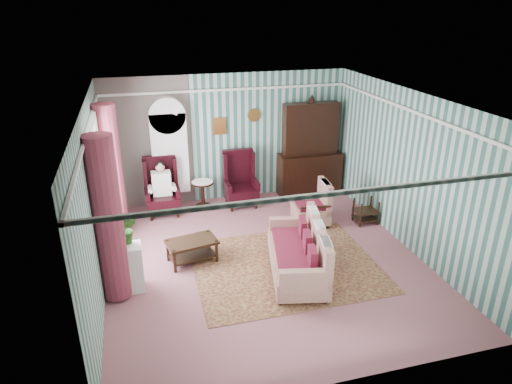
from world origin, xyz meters
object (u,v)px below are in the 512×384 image
object	(u,v)px
wingback_left	(162,187)
wingback_right	(241,180)
coffee_table	(192,251)
seated_woman	(162,189)
floral_armchair	(311,202)
round_side_table	(203,194)
nest_table	(366,211)
bookcase	(170,159)
plant_stand	(125,269)
sofa	(297,246)
dresser_hutch	(310,146)

from	to	relation	value
wingback_left	wingback_right	bearing A→B (deg)	0.00
coffee_table	seated_woman	bearing A→B (deg)	98.94
coffee_table	floral_armchair	bearing A→B (deg)	18.11
round_side_table	floral_armchair	size ratio (longest dim) A/B	0.61
nest_table	bookcase	bearing A→B (deg)	153.08
nest_table	seated_woman	bearing A→B (deg)	159.15
plant_stand	sofa	world-z (taller)	sofa
dresser_hutch	seated_woman	distance (m)	3.56
wingback_right	floral_armchair	xyz separation A→B (m)	(1.18, -1.30, -0.13)
seated_woman	nest_table	xyz separation A→B (m)	(4.07, -1.55, -0.32)
round_side_table	sofa	xyz separation A→B (m)	(1.10, -3.18, 0.25)
bookcase	round_side_table	bearing A→B (deg)	-20.27
sofa	seated_woman	bearing A→B (deg)	45.59
dresser_hutch	wingback_right	world-z (taller)	dresser_hutch
nest_table	coffee_table	xyz separation A→B (m)	(-3.73, -0.60, -0.06)
round_side_table	coffee_table	bearing A→B (deg)	-103.73
seated_woman	round_side_table	bearing A→B (deg)	9.46
dresser_hutch	plant_stand	size ratio (longest dim) A/B	2.95
plant_stand	dresser_hutch	bearing A→B (deg)	35.08
seated_woman	coffee_table	distance (m)	2.21
seated_woman	round_side_table	xyz separation A→B (m)	(0.90, 0.15, -0.29)
sofa	coffee_table	world-z (taller)	sofa
wingback_right	dresser_hutch	bearing A→B (deg)	8.77
plant_stand	wingback_left	bearing A→B (deg)	73.78
sofa	plant_stand	bearing A→B (deg)	96.45
dresser_hutch	sofa	xyz separation A→B (m)	(-1.50, -3.30, -0.63)
bookcase	dresser_hutch	xyz separation A→B (m)	(3.25, -0.12, 0.06)
wingback_left	bookcase	bearing A→B (deg)	57.34
plant_stand	seated_woman	bearing A→B (deg)	73.78
wingback_left	nest_table	distance (m)	4.37
plant_stand	bookcase	bearing A→B (deg)	71.51
round_side_table	nest_table	world-z (taller)	round_side_table
nest_table	dresser_hutch	bearing A→B (deg)	107.39
dresser_hutch	floral_armchair	world-z (taller)	dresser_hutch
wingback_right	coffee_table	distance (m)	2.61
wingback_right	coffee_table	size ratio (longest dim) A/B	1.42
plant_stand	coffee_table	world-z (taller)	plant_stand
floral_armchair	wingback_left	bearing A→B (deg)	71.28
wingback_right	floral_armchair	bearing A→B (deg)	-47.76
sofa	wingback_left	bearing A→B (deg)	45.59
plant_stand	floral_armchair	world-z (taller)	floral_armchair
wingback_left	floral_armchair	size ratio (longest dim) A/B	1.27
bookcase	sofa	size ratio (longest dim) A/B	1.17
plant_stand	sofa	distance (m)	2.82
dresser_hutch	wingback_right	xyz separation A→B (m)	(-1.75, -0.27, -0.55)
floral_armchair	nest_table	bearing A→B (deg)	-97.08
dresser_hutch	round_side_table	world-z (taller)	dresser_hutch
coffee_table	dresser_hutch	bearing A→B (deg)	37.43
bookcase	floral_armchair	xyz separation A→B (m)	(2.68, -1.69, -0.63)
nest_table	sofa	bearing A→B (deg)	-144.42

